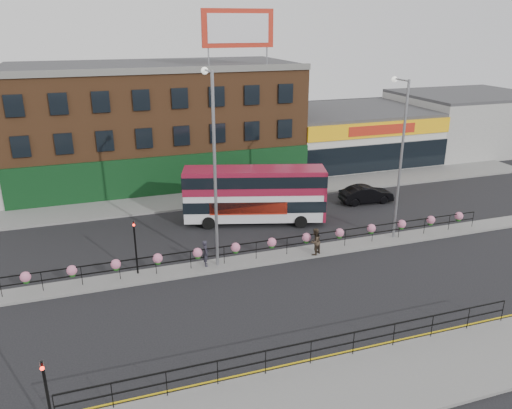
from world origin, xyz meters
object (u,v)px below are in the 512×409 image
object	(u,v)px
double_decker_bus	(255,190)
car	(366,194)
lamp_column_west	(213,154)
pedestrian_b	(315,241)
lamp_column_east	(400,147)
pedestrian_a	(206,253)

from	to	relation	value
double_decker_bus	car	size ratio (longest dim) A/B	2.35
car	lamp_column_west	bearing A→B (deg)	120.16
pedestrian_b	car	bearing A→B (deg)	-166.80
pedestrian_b	lamp_column_west	size ratio (longest dim) A/B	0.15
pedestrian_b	lamp_column_west	bearing A→B (deg)	-37.84
double_decker_bus	lamp_column_east	world-z (taller)	lamp_column_east
car	lamp_column_east	xyz separation A→B (m)	(-2.01, -6.70, 5.56)
pedestrian_b	lamp_column_east	bearing A→B (deg)	158.86
pedestrian_a	lamp_column_west	bearing A→B (deg)	-71.90
car	lamp_column_east	distance (m)	8.94
double_decker_bus	car	distance (m)	10.03
pedestrian_a	pedestrian_b	bearing A→B (deg)	-89.02
pedestrian_a	pedestrian_b	distance (m)	6.73
pedestrian_a	lamp_column_west	world-z (taller)	lamp_column_west
car	pedestrian_b	distance (m)	11.17
double_decker_bus	lamp_column_west	distance (m)	8.35
double_decker_bus	pedestrian_a	size ratio (longest dim) A/B	6.43
pedestrian_a	lamp_column_east	distance (m)	13.86
pedestrian_b	lamp_column_east	size ratio (longest dim) A/B	0.17
lamp_column_east	lamp_column_west	bearing A→B (deg)	-179.17
lamp_column_east	double_decker_bus	bearing A→B (deg)	144.67
lamp_column_east	car	bearing A→B (deg)	73.32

